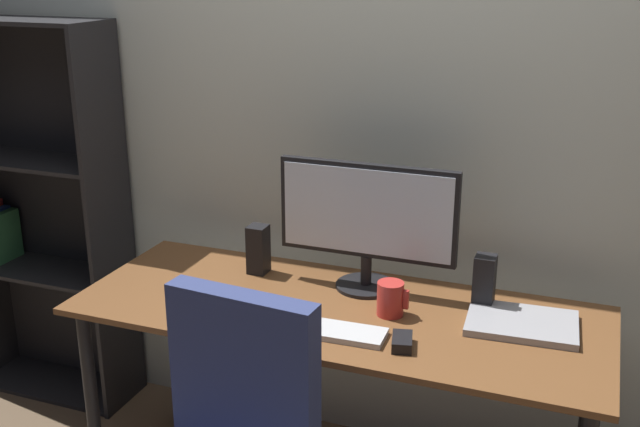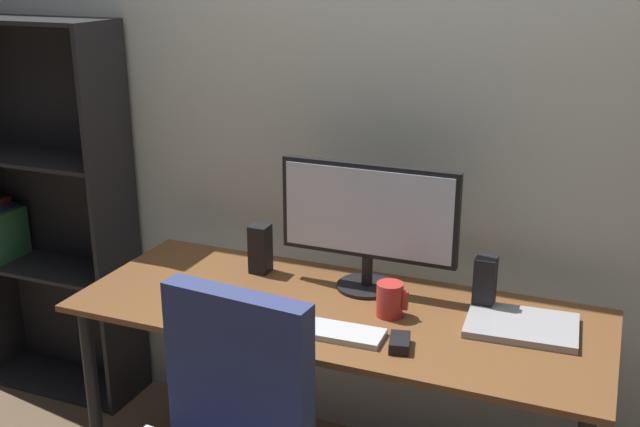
{
  "view_description": "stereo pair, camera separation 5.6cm",
  "coord_description": "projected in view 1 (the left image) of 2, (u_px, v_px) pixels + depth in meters",
  "views": [
    {
      "loc": [
        0.71,
        -2.03,
        1.78
      ],
      "look_at": [
        -0.06,
        0.01,
        1.04
      ],
      "focal_mm": 42.64,
      "sensor_mm": 36.0,
      "label": 1
    },
    {
      "loc": [
        0.77,
        -2.01,
        1.78
      ],
      "look_at": [
        -0.06,
        0.01,
        1.04
      ],
      "focal_mm": 42.64,
      "sensor_mm": 36.0,
      "label": 2
    }
  ],
  "objects": [
    {
      "name": "back_wall",
      "position": [
        386.0,
        103.0,
        2.63
      ],
      "size": [
        6.4,
        0.1,
        2.6
      ],
      "primitive_type": "cube",
      "color": "beige",
      "rests_on": "ground"
    },
    {
      "name": "desk",
      "position": [
        337.0,
        333.0,
        2.4
      ],
      "size": [
        1.66,
        0.64,
        0.74
      ],
      "color": "brown",
      "rests_on": "ground"
    },
    {
      "name": "speaker_left",
      "position": [
        258.0,
        249.0,
        2.61
      ],
      "size": [
        0.06,
        0.07,
        0.17
      ],
      "primitive_type": "cube",
      "color": "black",
      "rests_on": "desk"
    },
    {
      "name": "monitor",
      "position": [
        367.0,
        218.0,
        2.44
      ],
      "size": [
        0.59,
        0.2,
        0.42
      ],
      "color": "black",
      "rests_on": "desk"
    },
    {
      "name": "bookshelf",
      "position": [
        41.0,
        216.0,
        3.12
      ],
      "size": [
        0.7,
        0.28,
        1.56
      ],
      "color": "black",
      "rests_on": "ground"
    },
    {
      "name": "laptop",
      "position": [
        522.0,
        323.0,
        2.25
      ],
      "size": [
        0.33,
        0.25,
        0.02
      ],
      "primitive_type": "cube",
      "rotation": [
        0.0,
        0.0,
        0.06
      ],
      "color": "#99999E",
      "rests_on": "desk"
    },
    {
      "name": "coffee_mug",
      "position": [
        391.0,
        299.0,
        2.31
      ],
      "size": [
        0.1,
        0.08,
        0.11
      ],
      "color": "#B72D28",
      "rests_on": "desk"
    },
    {
      "name": "keyboard",
      "position": [
        336.0,
        332.0,
        2.2
      ],
      "size": [
        0.29,
        0.12,
        0.02
      ],
      "primitive_type": "cube",
      "rotation": [
        0.0,
        0.0,
        0.04
      ],
      "color": "#B7BABC",
      "rests_on": "desk"
    },
    {
      "name": "mouse",
      "position": [
        402.0,
        342.0,
        2.13
      ],
      "size": [
        0.08,
        0.11,
        0.03
      ],
      "primitive_type": "cube",
      "rotation": [
        0.0,
        0.0,
        0.23
      ],
      "color": "black",
      "rests_on": "desk"
    },
    {
      "name": "speaker_right",
      "position": [
        484.0,
        282.0,
        2.35
      ],
      "size": [
        0.06,
        0.07,
        0.17
      ],
      "primitive_type": "cube",
      "color": "black",
      "rests_on": "desk"
    }
  ]
}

